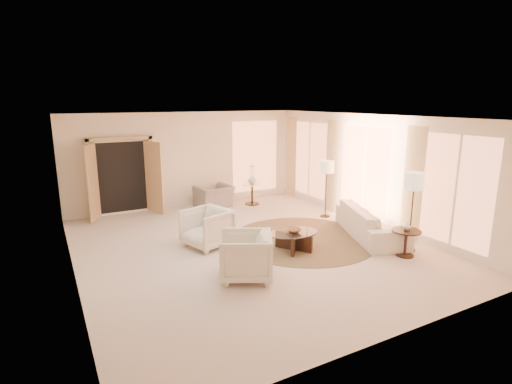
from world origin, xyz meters
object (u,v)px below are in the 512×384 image
armchair_right (246,254)px  end_vase (407,226)px  sofa (371,222)px  coffee_table (294,239)px  side_table (252,192)px  armchair_left (207,226)px  side_vase (252,179)px  floor_lamp_near (327,170)px  end_table (406,238)px  accent_chair (214,193)px  floor_lamp_far (414,185)px  bowl (294,230)px

armchair_right → end_vase: bearing=106.8°
sofa → armchair_right: bearing=121.7°
coffee_table → side_table: size_ratio=1.75×
armchair_left → side_vase: size_ratio=3.44×
coffee_table → floor_lamp_near: bearing=37.9°
side_table → sofa: bearing=-74.9°
sofa → end_table: bearing=-168.8°
side_vase → armchair_left: bearing=-133.2°
armchair_right → accent_chair: 4.98m
floor_lamp_near → side_vase: bearing=117.9°
side_table → side_vase: side_vase is taller
coffee_table → floor_lamp_near: size_ratio=0.73×
armchair_right → end_vase: size_ratio=5.33×
armchair_right → sofa: bearing=127.2°
armchair_left → end_vase: 4.19m
accent_chair → floor_lamp_far: size_ratio=0.59×
end_table → end_vase: end_vase is taller
side_vase → side_table: bearing=0.0°
sofa → accent_chair: bearing=50.2°
armchair_left → armchair_right: armchair_right is taller
end_vase → floor_lamp_far: bearing=29.9°
accent_chair → floor_lamp_far: 5.82m
sofa → armchair_right: size_ratio=2.60×
accent_chair → sofa: bearing=109.9°
end_vase → accent_chair: bearing=110.2°
floor_lamp_far → end_vase: size_ratio=9.77×
floor_lamp_near → floor_lamp_far: bearing=-90.0°
side_table → floor_lamp_near: floor_lamp_near is taller
side_table → floor_lamp_near: bearing=-62.1°
sofa → side_vase: (-1.06, 3.94, 0.43)m
armchair_right → side_table: armchair_right is taller
sofa → end_vase: size_ratio=13.88×
end_table → side_vase: 5.26m
armchair_left → sofa: bearing=53.0°
armchair_right → side_vase: 5.22m
end_table → side_table: size_ratio=0.90×
armchair_left → floor_lamp_far: floor_lamp_far is taller
coffee_table → end_table: bearing=-36.2°
floor_lamp_near → end_table: bearing=-95.9°
accent_chair → bowl: accent_chair is taller
end_vase → end_table: bearing=0.0°
accent_chair → side_table: accent_chair is taller
sofa → floor_lamp_far: bearing=-153.8°
end_table → floor_lamp_far: size_ratio=0.35×
sofa → floor_lamp_near: (0.08, 1.79, 0.97)m
coffee_table → floor_lamp_far: (2.17, -1.17, 1.18)m
side_table → end_vase: size_ratio=3.75×
bowl → floor_lamp_near: bearing=37.9°
sofa → accent_chair: accent_chair is taller
armchair_right → floor_lamp_near: floor_lamp_near is taller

